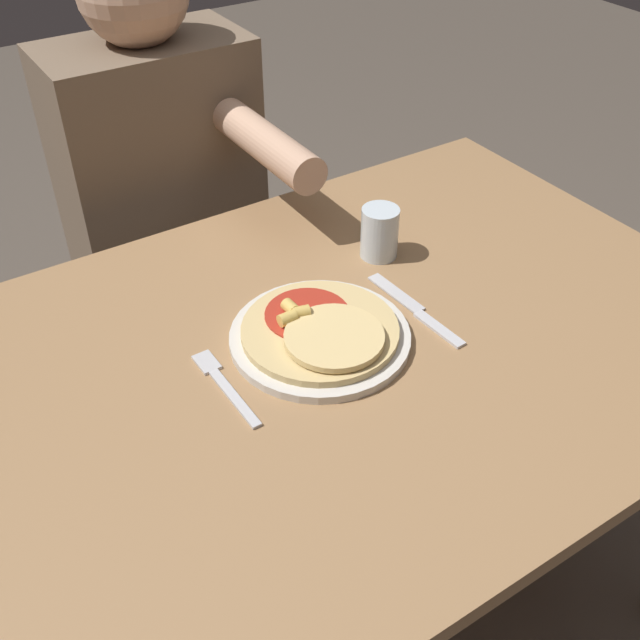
{
  "coord_description": "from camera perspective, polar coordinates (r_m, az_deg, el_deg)",
  "views": [
    {
      "loc": [
        -0.5,
        -0.71,
        1.5
      ],
      "look_at": [
        -0.03,
        0.02,
        0.8
      ],
      "focal_mm": 42.0,
      "sensor_mm": 36.0,
      "label": 1
    }
  ],
  "objects": [
    {
      "name": "ground_plane",
      "position": [
        1.73,
        1.45,
        -21.09
      ],
      "size": [
        8.0,
        8.0,
        0.0
      ],
      "primitive_type": "plane",
      "color": "brown"
    },
    {
      "name": "dining_table",
      "position": [
        1.21,
        1.95,
        -5.41
      ],
      "size": [
        1.25,
        0.88,
        0.76
      ],
      "color": "#9E754C",
      "rests_on": "ground_plane"
    },
    {
      "name": "plate",
      "position": [
        1.13,
        0.0,
        -1.3
      ],
      "size": [
        0.27,
        0.27,
        0.01
      ],
      "color": "silver",
      "rests_on": "dining_table"
    },
    {
      "name": "pizza",
      "position": [
        1.12,
        0.12,
        -0.79
      ],
      "size": [
        0.24,
        0.24,
        0.04
      ],
      "color": "#DBBC7A",
      "rests_on": "plate"
    },
    {
      "name": "fork",
      "position": [
        1.07,
        -7.42,
        -4.78
      ],
      "size": [
        0.03,
        0.18,
        0.0
      ],
      "color": "silver",
      "rests_on": "dining_table"
    },
    {
      "name": "knife",
      "position": [
        1.2,
        7.37,
        0.74
      ],
      "size": [
        0.03,
        0.22,
        0.0
      ],
      "color": "silver",
      "rests_on": "dining_table"
    },
    {
      "name": "drinking_glass",
      "position": [
        1.3,
        4.56,
        6.66
      ],
      "size": [
        0.07,
        0.07,
        0.09
      ],
      "color": "silver",
      "rests_on": "dining_table"
    },
    {
      "name": "person_diner",
      "position": [
        1.64,
        -11.84,
        10.02
      ],
      "size": [
        0.4,
        0.52,
        1.22
      ],
      "color": "#2D2D38",
      "rests_on": "ground_plane"
    }
  ]
}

